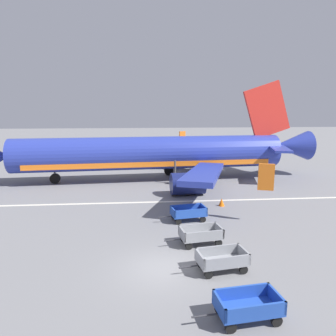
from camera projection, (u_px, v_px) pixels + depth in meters
ground_plane at (162, 268)px, 16.42m from camera, size 220.00×220.00×0.00m
apron_stripe at (153, 202)px, 27.78m from camera, size 120.00×0.36×0.01m
airplane at (159, 154)px, 35.71m from camera, size 37.66×30.24×11.34m
baggage_cart_second_in_row at (248, 306)px, 12.34m from camera, size 3.61×1.68×1.07m
baggage_cart_third_in_row at (222, 260)px, 16.08m from camera, size 3.62×1.77×1.07m
baggage_cart_fourth_in_row at (201, 235)px, 19.21m from camera, size 3.62×1.76×1.07m
baggage_cart_far_end at (188, 213)px, 23.17m from camera, size 3.62×1.78×1.07m
traffic_cone_near_plane at (222, 202)px, 26.66m from camera, size 0.51×0.51×0.67m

